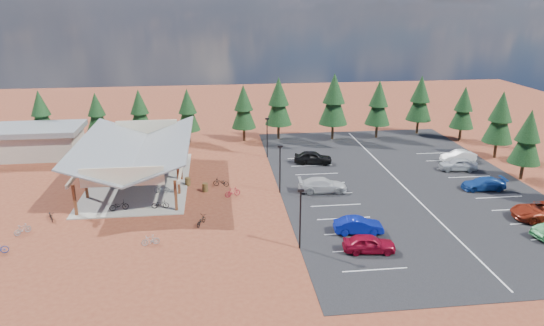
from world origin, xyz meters
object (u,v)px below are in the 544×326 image
object	(u,v)px
bike_5	(162,188)
car_6	(544,211)
bike_6	(159,166)
bike_pavilion	(137,149)
bike_1	(108,179)
bike_13	(150,240)
car_7	(483,184)
car_8	(458,164)
bike_7	(170,157)
bike_8	(51,216)
bike_12	(201,220)
lamp_post_0	(300,215)
car_4	(313,157)
bike_9	(22,229)
car_1	(358,225)
bike_15	(233,192)
outbuilding	(38,141)
car_3	(323,185)
lamp_post_2	(267,135)
trash_bin_1	(188,182)
bike_3	(135,165)
bike_4	(160,204)
bike_16	(221,182)
bike_0	(119,206)
bike_2	(130,175)
trash_bin_0	(205,187)
lamp_post_1	(280,166)

from	to	relation	value
bike_5	car_6	size ratio (longest dim) A/B	0.29
bike_6	bike_pavilion	bearing A→B (deg)	157.63
bike_1	bike_13	xyz separation A→B (m)	(6.18, -14.57, -0.18)
car_7	car_8	distance (m)	6.08
bike_7	car_7	size ratio (longest dim) A/B	0.35
bike_8	bike_12	world-z (taller)	bike_12
lamp_post_0	bike_1	distance (m)	24.77
car_8	car_4	bearing A→B (deg)	-96.83
bike_9	car_1	size ratio (longest dim) A/B	0.36
bike_5	bike_15	bearing A→B (deg)	-97.70
lamp_post_0	car_6	size ratio (longest dim) A/B	0.89
outbuilding	bike_15	bearing A→B (deg)	-34.40
bike_1	car_3	xyz separation A→B (m)	(22.73, -4.89, 0.15)
lamp_post_2	trash_bin_1	world-z (taller)	lamp_post_2
bike_7	bike_8	distance (m)	18.36
bike_9	car_7	world-z (taller)	car_7
bike_13	car_6	world-z (taller)	car_6
bike_3	bike_15	size ratio (longest dim) A/B	0.88
bike_4	bike_16	xyz separation A→B (m)	(5.92, 5.33, -0.07)
bike_12	bike_16	xyz separation A→B (m)	(1.95, 9.26, 0.03)
car_8	car_3	bearing A→B (deg)	-66.54
lamp_post_0	bike_16	size ratio (longest dim) A/B	2.93
bike_0	bike_8	world-z (taller)	bike_0
lamp_post_2	bike_2	xyz separation A→B (m)	(-16.12, -6.34, -2.38)
bike_pavilion	bike_7	world-z (taller)	bike_pavilion
bike_5	bike_9	world-z (taller)	bike_5
trash_bin_0	car_4	bearing A→B (deg)	29.98
bike_15	bike_12	bearing A→B (deg)	129.79
trash_bin_1	bike_12	xyz separation A→B (m)	(1.63, -9.95, -0.02)
bike_6	car_4	size ratio (longest dim) A/B	0.35
bike_15	car_8	distance (m)	27.07
bike_6	car_8	size ratio (longest dim) A/B	0.37
trash_bin_0	car_6	world-z (taller)	car_6
lamp_post_1	bike_3	bearing A→B (deg)	150.22
bike_0	bike_3	bearing A→B (deg)	-11.91
lamp_post_0	bike_12	distance (m)	9.92
trash_bin_0	trash_bin_1	bearing A→B (deg)	134.31
bike_15	car_7	bearing A→B (deg)	-116.83
lamp_post_2	trash_bin_0	world-z (taller)	lamp_post_2
car_1	car_8	bearing A→B (deg)	-43.44
lamp_post_1	bike_2	bearing A→B (deg)	160.67
bike_3	car_7	bearing A→B (deg)	-109.22
car_3	car_7	bearing A→B (deg)	-91.74
lamp_post_2	bike_7	size ratio (longest dim) A/B	3.25
bike_3	bike_15	xyz separation A→B (m)	(11.17, -9.69, -0.04)
car_1	bike_1	bearing A→B (deg)	63.82
car_4	outbuilding	bearing A→B (deg)	88.96
lamp_post_2	car_3	world-z (taller)	lamp_post_2
trash_bin_1	car_6	bearing A→B (deg)	-21.00
trash_bin_1	bike_3	size ratio (longest dim) A/B	0.60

